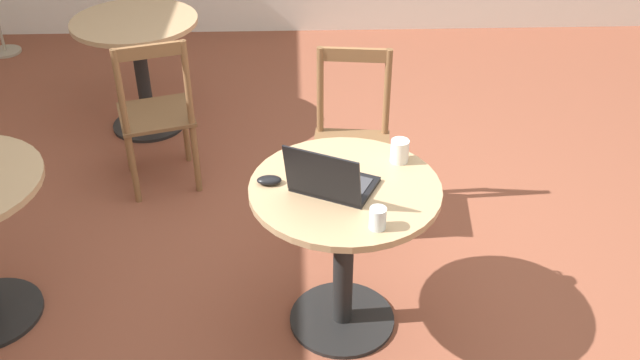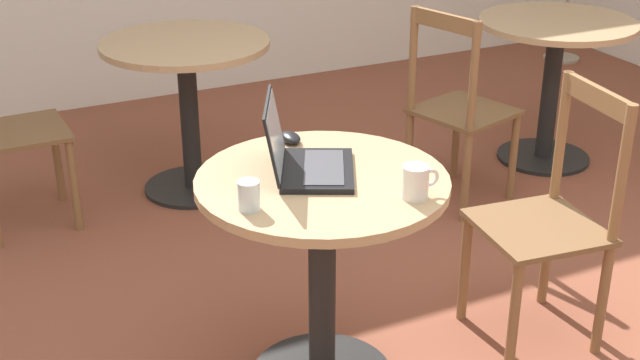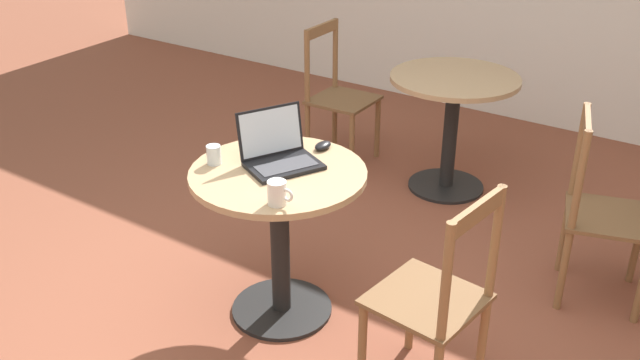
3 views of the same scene
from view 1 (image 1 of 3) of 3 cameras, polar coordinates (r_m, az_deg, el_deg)
The scene contains 9 objects.
ground_plane at distance 3.55m, azimuth 4.51°, elevation -7.66°, with size 16.00×16.00×0.00m, color brown.
cafe_table_near at distance 2.96m, azimuth 1.95°, elevation -3.69°, with size 0.78×0.78×0.74m.
cafe_table_mid at distance 4.69m, azimuth -14.32°, elevation 10.06°, with size 0.78×0.78×0.74m.
chair_near_right at distance 3.70m, azimuth 2.53°, elevation 2.97°, with size 0.44×0.44×0.92m.
chair_mid_left at distance 4.06m, azimuth -12.94°, elevation 5.01°, with size 0.49×0.49×0.92m.
laptop at distance 2.79m, azimuth 0.89°, elevation -0.09°, with size 0.37×0.39×0.23m.
mouse at distance 2.86m, azimuth -4.09°, elevation -0.01°, with size 0.06×0.10×0.03m.
mug at distance 3.00m, azimuth 6.38°, elevation 2.36°, with size 0.12×0.08×0.10m.
drinking_glass at distance 2.61m, azimuth 4.65°, elevation -3.07°, with size 0.06×0.06×0.09m.
Camera 1 is at (-2.65, 0.37, 2.34)m, focal length 40.00 mm.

